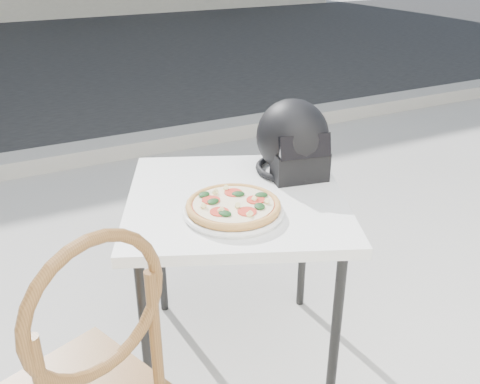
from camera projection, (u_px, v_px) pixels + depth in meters
name	position (u px, v px, depth m)	size (l,w,h in m)	color
street_asphalt	(11.00, 63.00, 7.27)	(30.00, 8.00, 0.00)	black
curb	(65.00, 156.00, 4.03)	(30.00, 0.25, 0.12)	gray
cafe_table_main	(236.00, 212.00, 1.93)	(1.01, 1.01, 0.73)	silver
plate	(233.00, 212.00, 1.77)	(0.43, 0.43, 0.02)	white
pizza	(233.00, 205.00, 1.76)	(0.41, 0.41, 0.04)	#C08946
helmet	(293.00, 141.00, 2.04)	(0.33, 0.34, 0.29)	black
cafe_chair_main	(87.00, 375.00, 1.35)	(0.50, 0.50, 1.01)	brown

